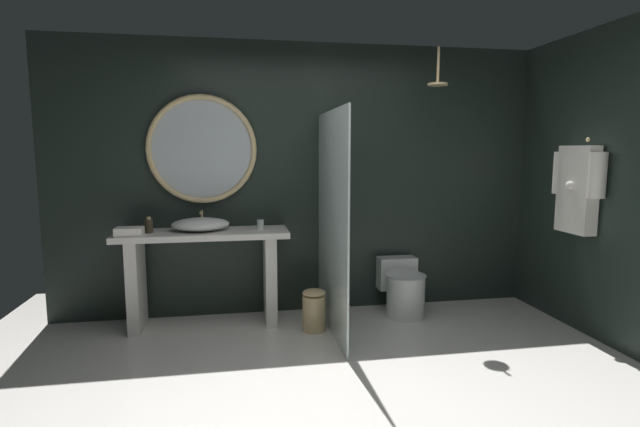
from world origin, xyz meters
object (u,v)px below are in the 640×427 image
rain_shower_head (438,80)px  hanging_bathrobe (578,185)px  tumbler_cup (260,224)px  round_wall_mirror (202,149)px  toilet (403,288)px  soap_dispenser (149,226)px  vessel_sink (201,224)px  waste_bin (314,310)px  folded_hand_towel (129,232)px

rain_shower_head → hanging_bathrobe: rain_shower_head is taller
tumbler_cup → round_wall_mirror: bearing=158.1°
hanging_bathrobe → toilet: (-1.29, 0.67, -1.04)m
toilet → round_wall_mirror: bearing=172.2°
soap_dispenser → hanging_bathrobe: 3.71m
tumbler_cup → round_wall_mirror: 0.88m
rain_shower_head → toilet: (-0.22, 0.16, -1.96)m
vessel_sink → rain_shower_head: rain_shower_head is taller
soap_dispenser → round_wall_mirror: size_ratio=0.14×
toilet → waste_bin: bearing=-162.9°
vessel_sink → folded_hand_towel: (-0.57, -0.18, -0.02)m
soap_dispenser → toilet: size_ratio=0.25×
soap_dispenser → hanging_bathrobe: bearing=-10.8°
tumbler_cup → waste_bin: size_ratio=0.23×
round_wall_mirror → hanging_bathrobe: size_ratio=1.23×
round_wall_mirror → folded_hand_towel: 0.99m
hanging_bathrobe → folded_hand_towel: bearing=171.6°
vessel_sink → round_wall_mirror: round_wall_mirror is taller
tumbler_cup → toilet: 1.52m
vessel_sink → toilet: size_ratio=0.90×
vessel_sink → waste_bin: vessel_sink is taller
tumbler_cup → hanging_bathrobe: bearing=-15.3°
tumbler_cup → rain_shower_head: bearing=-7.7°
hanging_bathrobe → toilet: 1.79m
folded_hand_towel → tumbler_cup: bearing=8.6°
soap_dispenser → vessel_sink: bearing=6.3°
rain_shower_head → waste_bin: (-1.15, -0.12, -2.02)m
folded_hand_towel → soap_dispenser: bearing=43.5°
folded_hand_towel → round_wall_mirror: bearing=32.0°
vessel_sink → toilet: 2.02m
tumbler_cup → soap_dispenser: 0.97m
soap_dispenser → tumbler_cup: bearing=2.1°
tumbler_cup → waste_bin: 0.91m
toilet → hanging_bathrobe: bearing=-27.5°
toilet → rain_shower_head: bearing=-36.1°
vessel_sink → hanging_bathrobe: size_ratio=0.63×
folded_hand_towel → waste_bin: bearing=-6.3°
vessel_sink → tumbler_cup: vessel_sink is taller
rain_shower_head → toilet: rain_shower_head is taller
round_wall_mirror → hanging_bathrobe: (3.17, -0.93, -0.30)m
hanging_bathrobe → toilet: size_ratio=1.44×
vessel_sink → waste_bin: 1.27m
toilet → folded_hand_towel: 2.56m
round_wall_mirror → rain_shower_head: size_ratio=2.95×
soap_dispenser → rain_shower_head: bearing=-4.0°
vessel_sink → hanging_bathrobe: (3.19, -0.74, 0.36)m
tumbler_cup → folded_hand_towel: (-1.11, -0.17, -0.01)m
round_wall_mirror → toilet: bearing=-7.8°
vessel_sink → soap_dispenser: vessel_sink is taller
waste_bin → hanging_bathrobe: bearing=-9.9°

